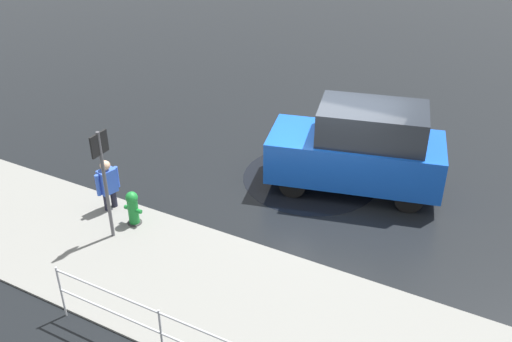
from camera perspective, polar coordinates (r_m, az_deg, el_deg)
The scene contains 7 objects.
ground_plane at distance 13.36m, azimuth 7.50°, elevation -2.04°, with size 60.00×60.00×0.00m, color black.
kerb_strip at distance 10.29m, azimuth -1.39°, elevation -13.00°, with size 24.00×3.20×0.04m, color slate.
moving_hatchback at distance 13.11m, azimuth 10.30°, elevation 2.23°, with size 4.20×2.61×2.06m.
fire_hydrant at distance 12.20m, azimuth -12.20°, elevation -3.70°, with size 0.42×0.31×0.80m.
pedestrian at distance 12.67m, azimuth -14.61°, elevation -1.14°, with size 0.32×0.55×1.22m.
sign_post at distance 11.31m, azimuth -15.02°, elevation 0.05°, with size 0.07×0.44×2.40m.
puddle_patch at distance 13.81m, azimuth 5.47°, elevation -0.71°, with size 3.26×3.26×0.01m, color black.
Camera 1 is at (-3.76, 10.70, 7.05)m, focal length 40.00 mm.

